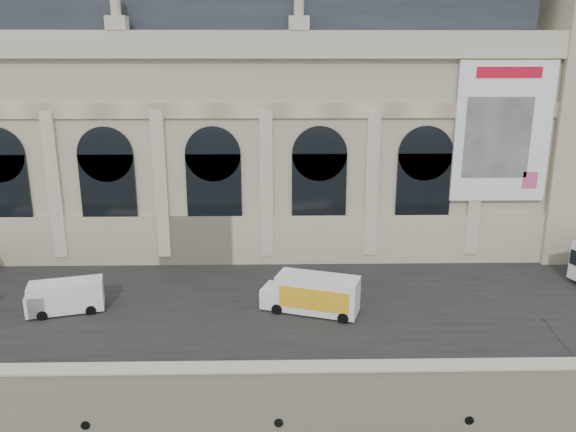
{
  "coord_description": "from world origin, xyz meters",
  "views": [
    {
      "loc": [
        1.96,
        -30.32,
        25.42
      ],
      "look_at": [
        3.04,
        22.0,
        10.9
      ],
      "focal_mm": 35.0,
      "sensor_mm": 36.0,
      "label": 1
    }
  ],
  "objects": [
    {
      "name": "quay",
      "position": [
        0.0,
        35.0,
        3.0
      ],
      "size": [
        160.0,
        70.0,
        6.0
      ],
      "primitive_type": "cube",
      "color": "gray",
      "rests_on": "ground"
    },
    {
      "name": "street",
      "position": [
        0.0,
        14.0,
        6.03
      ],
      "size": [
        160.0,
        24.0,
        0.06
      ],
      "primitive_type": "cube",
      "color": "#2D2D2D",
      "rests_on": "quay"
    },
    {
      "name": "parapet",
      "position": [
        0.0,
        0.6,
        6.62
      ],
      "size": [
        160.0,
        1.4,
        1.21
      ],
      "color": "gray",
      "rests_on": "quay"
    },
    {
      "name": "museum",
      "position": [
        -5.98,
        30.86,
        19.72
      ],
      "size": [
        69.0,
        18.7,
        29.1
      ],
      "color": "#B8AA8E",
      "rests_on": "quay"
    },
    {
      "name": "van_c",
      "position": [
        -15.14,
        11.14,
        7.32
      ],
      "size": [
        6.15,
        3.57,
        2.58
      ],
      "color": "white",
      "rests_on": "quay"
    },
    {
      "name": "box_truck",
      "position": [
        4.72,
        10.8,
        7.56
      ],
      "size": [
        8.06,
        4.75,
        3.1
      ],
      "color": "white",
      "rests_on": "quay"
    }
  ]
}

